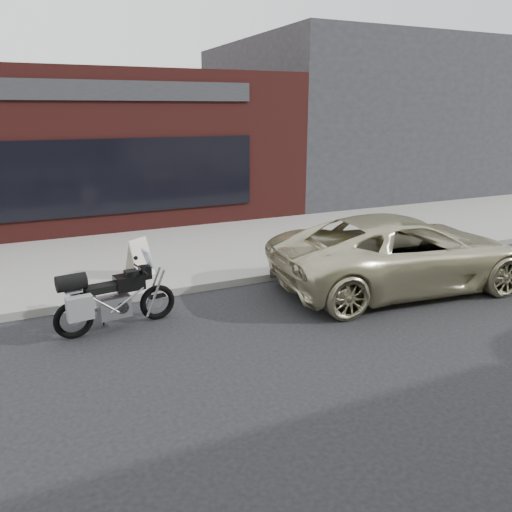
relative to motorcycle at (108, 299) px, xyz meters
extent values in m
plane|color=black|center=(2.13, -2.93, -0.54)|extent=(120.00, 120.00, 0.00)
cube|color=gray|center=(2.13, 4.07, -0.47)|extent=(44.00, 6.00, 0.15)
cube|color=#4C1B18|center=(0.13, 11.07, 1.71)|extent=(14.00, 10.00, 4.50)
cube|color=black|center=(0.13, 6.04, 1.16)|extent=(10.00, 0.08, 2.00)
cube|color=#26262B|center=(0.13, 6.04, 3.36)|extent=(10.00, 0.08, 0.50)
cube|color=#26262B|center=(12.13, 11.07, 2.46)|extent=(10.00, 10.00, 6.00)
torus|color=black|center=(-0.55, -0.05, -0.24)|extent=(0.62, 0.18, 0.61)
torus|color=black|center=(0.81, 0.13, -0.24)|extent=(0.62, 0.18, 0.61)
cube|color=#B7B7BC|center=(0.08, 0.03, -0.16)|extent=(0.54, 0.34, 0.35)
cube|color=black|center=(0.36, 0.07, 0.21)|extent=(0.49, 0.35, 0.24)
cube|color=black|center=(-0.10, 0.01, 0.19)|extent=(0.53, 0.32, 0.11)
cube|color=black|center=(-0.42, -0.03, 0.12)|extent=(0.30, 0.24, 0.13)
cube|color=black|center=(0.63, 0.11, 0.33)|extent=(0.19, 0.24, 0.20)
cube|color=silver|center=(0.69, 0.11, 0.56)|extent=(0.17, 0.29, 0.31)
cylinder|color=black|center=(0.56, 0.10, 0.39)|extent=(0.11, 0.64, 0.03)
cube|color=#B7B7BC|center=(-0.53, -0.05, 0.25)|extent=(0.29, 0.31, 0.03)
cube|color=slate|center=(-0.46, -0.28, 0.03)|extent=(0.40, 0.21, 0.37)
cylinder|color=black|center=(-0.53, -0.05, 0.37)|extent=(0.47, 0.31, 0.26)
cylinder|color=#B7B7BC|center=(-0.30, 0.13, -0.22)|extent=(0.51, 0.14, 0.18)
imported|color=beige|center=(5.63, -0.33, 0.18)|extent=(5.44, 2.90, 1.45)
cube|color=silver|center=(0.98, 2.04, 0.00)|extent=(0.54, 0.48, 0.78)
cube|color=silver|center=(0.86, 2.20, 0.00)|extent=(0.54, 0.48, 0.78)
camera|label=1|loc=(-0.95, -7.72, 2.91)|focal=35.00mm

